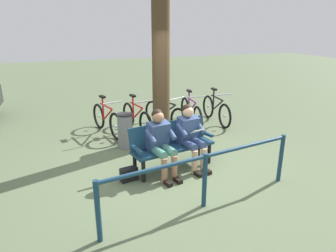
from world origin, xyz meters
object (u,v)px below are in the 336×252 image
Objects in this scene: bicycle_orange at (191,112)px; bicycle_purple at (166,115)px; person_companion at (161,140)px; bicycle_blue at (107,120)px; tree_trunk at (161,72)px; litter_bin at (125,131)px; bicycle_silver at (137,119)px; handbag at (129,174)px; bench at (171,142)px; bicycle_red at (216,110)px; person_reading at (190,134)px.

bicycle_purple is (0.72, 0.04, 0.00)m from bicycle_orange.
person_companion is 0.73× the size of bicycle_blue.
bicycle_purple is 0.96× the size of bicycle_blue.
tree_trunk is 4.16× the size of litter_bin.
person_companion is 1.55× the size of litter_bin.
bicycle_silver is at bearing 63.77° from bicycle_blue.
bicycle_orange is at bearing 72.60° from bicycle_blue.
tree_trunk is at bearing 34.19° from bicycle_blue.
bicycle_orange reaches higher than handbag.
bench is 3.06m from bicycle_red.
tree_trunk is 1.55m from bicycle_purple.
handbag is at bearing -48.81° from bicycle_red.
person_reading reaches higher than bicycle_silver.
handbag is 2.57m from bicycle_blue.
bicycle_blue reaches higher than bench.
bicycle_purple is at bearing -82.05° from bicycle_orange.
bicycle_red is 1.00× the size of bicycle_orange.
person_companion is 4.00× the size of handbag.
tree_trunk is at bearing -112.67° from bench.
bicycle_red is at bearing -139.94° from person_reading.
tree_trunk is (-0.54, -1.57, 0.94)m from person_companion.
person_companion is at bearing 71.02° from tree_trunk.
person_companion reaches higher than bicycle_blue.
bench is at bearing -39.45° from bicycle_purple.
bicycle_silver is at bearing -83.15° from bicycle_orange.
tree_trunk is (-1.14, -1.61, 1.49)m from handbag.
bicycle_silver is at bearing -98.47° from bench.
bicycle_red is at bearing -146.11° from bench.
tree_trunk reaches higher than bench.
bicycle_blue is at bearing -89.23° from person_companion.
tree_trunk reaches higher than person_companion.
person_companion is 2.96m from bicycle_orange.
bench is 0.39m from person_reading.
person_companion is at bearing -29.46° from bicycle_orange.
bicycle_red and bicycle_silver have the same top height.
tree_trunk is (-0.26, -1.34, 1.10)m from bench.
bicycle_silver is (-0.16, -2.38, -0.30)m from person_companion.
litter_bin is at bearing -69.10° from bicycle_red.
person_reading reaches higher than bicycle_red.
handbag is at bearing -7.95° from person_companion.
bicycle_red and bicycle_purple have the same top height.
bench is at bearing -42.25° from bicycle_red.
bicycle_blue is (0.24, -1.04, -0.03)m from litter_bin.
bicycle_blue is at bearing -75.37° from person_reading.
bicycle_orange is (-1.66, -2.43, -0.30)m from person_companion.
handbag is 0.18× the size of bicycle_blue.
person_reading is 2.92m from bicycle_red.
bicycle_purple is at bearing -123.34° from person_companion.
bicycle_red is 1.01× the size of bicycle_silver.
person_reading is 2.54m from bicycle_orange.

